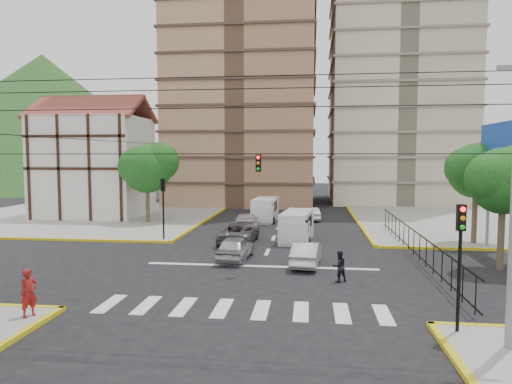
# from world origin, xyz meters

# --- Properties ---
(ground) EXTENTS (160.00, 160.00, 0.00)m
(ground) POSITION_xyz_m (0.00, 0.00, 0.00)
(ground) COLOR black
(ground) RESTS_ON ground
(sidewalk_nw) EXTENTS (26.00, 26.00, 0.15)m
(sidewalk_nw) POSITION_xyz_m (-20.00, 20.00, 0.07)
(sidewalk_nw) COLOR gray
(sidewalk_nw) RESTS_ON ground
(sidewalk_ne) EXTENTS (26.00, 26.00, 0.15)m
(sidewalk_ne) POSITION_xyz_m (20.00, 20.00, 0.07)
(sidewalk_ne) COLOR gray
(sidewalk_ne) RESTS_ON ground
(crosswalk_stripes) EXTENTS (12.00, 2.40, 0.01)m
(crosswalk_stripes) POSITION_xyz_m (0.00, -6.00, 0.01)
(crosswalk_stripes) COLOR silver
(crosswalk_stripes) RESTS_ON ground
(stop_line) EXTENTS (13.00, 0.40, 0.01)m
(stop_line) POSITION_xyz_m (0.00, 1.20, 0.01)
(stop_line) COLOR silver
(stop_line) RESTS_ON ground
(tower_tan) EXTENTS (18.00, 16.00, 48.00)m
(tower_tan) POSITION_xyz_m (-6.00, 36.00, 24.00)
(tower_tan) COLOR #A17150
(tower_tan) RESTS_ON ground
(tower_beige) EXTENTS (17.00, 16.00, 48.00)m
(tower_beige) POSITION_xyz_m (14.00, 40.00, 24.00)
(tower_beige) COLOR #C0B391
(tower_beige) RESTS_ON ground
(tudor_building) EXTENTS (10.80, 8.05, 12.23)m
(tudor_building) POSITION_xyz_m (-19.00, 20.00, 5.25)
(tudor_building) COLOR silver
(tudor_building) RESTS_ON ground
(distant_hill) EXTENTS (70.00, 70.00, 28.00)m
(distant_hill) POSITION_xyz_m (-55.00, 70.00, 14.00)
(distant_hill) COLOR #1A4617
(distant_hill) RESTS_ON ground
(park_fence) EXTENTS (0.10, 22.50, 1.66)m
(park_fence) POSITION_xyz_m (9.00, 4.50, 0.00)
(park_fence) COLOR black
(park_fence) RESTS_ON ground
(billboard) EXTENTS (0.36, 6.20, 8.10)m
(billboard) POSITION_xyz_m (14.45, 6.00, 6.00)
(billboard) COLOR slate
(billboard) RESTS_ON ground
(tree_park_a) EXTENTS (4.41, 3.60, 6.83)m
(tree_park_a) POSITION_xyz_m (13.08, 2.01, 5.01)
(tree_park_a) COLOR #473828
(tree_park_a) RESTS_ON ground
(tree_park_c) EXTENTS (4.65, 3.80, 7.25)m
(tree_park_c) POSITION_xyz_m (14.09, 9.01, 5.34)
(tree_park_c) COLOR #473828
(tree_park_c) RESTS_ON ground
(tree_tudor) EXTENTS (5.39, 4.40, 7.43)m
(tree_tudor) POSITION_xyz_m (-11.90, 16.01, 5.22)
(tree_tudor) COLOR #473828
(tree_tudor) RESTS_ON ground
(traffic_light_se) EXTENTS (0.28, 0.22, 4.40)m
(traffic_light_se) POSITION_xyz_m (7.80, -7.80, 3.11)
(traffic_light_se) COLOR black
(traffic_light_se) RESTS_ON ground
(traffic_light_nw) EXTENTS (0.28, 0.22, 4.40)m
(traffic_light_nw) POSITION_xyz_m (-7.80, 7.80, 3.11)
(traffic_light_nw) COLOR black
(traffic_light_nw) RESTS_ON ground
(traffic_light_hanging) EXTENTS (18.00, 9.12, 0.92)m
(traffic_light_hanging) POSITION_xyz_m (0.00, -2.04, 5.90)
(traffic_light_hanging) COLOR black
(traffic_light_hanging) RESTS_ON ground
(van_right_lane) EXTENTS (2.46, 4.97, 2.15)m
(van_right_lane) POSITION_xyz_m (1.76, 8.85, 1.04)
(van_right_lane) COLOR silver
(van_right_lane) RESTS_ON ground
(van_left_lane) EXTENTS (2.23, 5.00, 2.20)m
(van_left_lane) POSITION_xyz_m (-1.49, 18.43, 1.07)
(van_left_lane) COLOR silver
(van_left_lane) RESTS_ON ground
(car_silver_front_left) EXTENTS (1.97, 4.33, 1.44)m
(car_silver_front_left) POSITION_xyz_m (-1.69, 2.68, 0.72)
(car_silver_front_left) COLOR #ACADB1
(car_silver_front_left) RESTS_ON ground
(car_white_front_right) EXTENTS (1.81, 4.20, 1.34)m
(car_white_front_right) POSITION_xyz_m (2.53, 1.70, 0.67)
(car_white_front_right) COLOR silver
(car_white_front_right) RESTS_ON ground
(car_grey_mid_left) EXTENTS (2.50, 5.21, 1.43)m
(car_grey_mid_left) POSITION_xyz_m (-2.30, 7.87, 0.72)
(car_grey_mid_left) COLOR #5C5D64
(car_grey_mid_left) RESTS_ON ground
(car_silver_rear_left) EXTENTS (2.20, 4.95, 1.41)m
(car_silver_rear_left) POSITION_xyz_m (-2.53, 13.38, 0.71)
(car_silver_rear_left) COLOR silver
(car_silver_rear_left) RESTS_ON ground
(car_darkgrey_mid_right) EXTENTS (1.81, 4.40, 1.49)m
(car_darkgrey_mid_right) POSITION_xyz_m (1.14, 15.37, 0.75)
(car_darkgrey_mid_right) COLOR #272729
(car_darkgrey_mid_right) RESTS_ON ground
(car_white_rear_right) EXTENTS (1.87, 3.91, 1.24)m
(car_white_rear_right) POSITION_xyz_m (2.78, 19.94, 0.62)
(car_white_rear_right) COLOR white
(car_white_rear_right) RESTS_ON ground
(pedestrian_sw_corner) EXTENTS (0.70, 0.79, 1.81)m
(pedestrian_sw_corner) POSITION_xyz_m (-7.74, -8.20, 1.06)
(pedestrian_sw_corner) COLOR maroon
(pedestrian_sw_corner) RESTS_ON sidewalk_sw
(pedestrian_crosswalk) EXTENTS (0.92, 0.84, 1.54)m
(pedestrian_crosswalk) POSITION_xyz_m (4.16, -1.46, 0.77)
(pedestrian_crosswalk) COLOR black
(pedestrian_crosswalk) RESTS_ON ground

